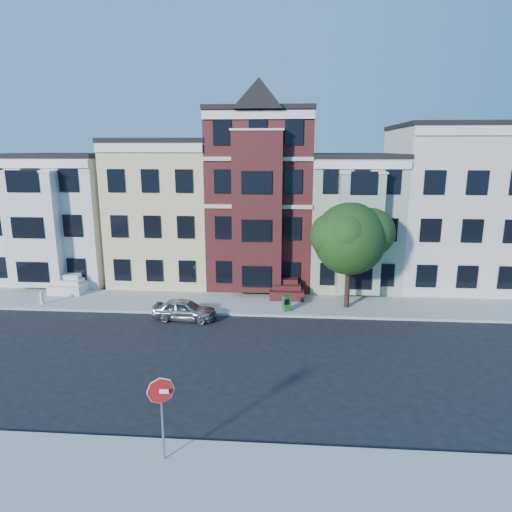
# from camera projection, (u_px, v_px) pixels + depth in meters

# --- Properties ---
(ground) EXTENTS (120.00, 120.00, 0.00)m
(ground) POSITION_uv_depth(u_px,v_px,m) (242.00, 363.00, 20.98)
(ground) COLOR black
(far_sidewalk) EXTENTS (60.00, 4.00, 0.15)m
(far_sidewalk) POSITION_uv_depth(u_px,v_px,m) (255.00, 304.00, 28.72)
(far_sidewalk) COLOR #9E9B93
(far_sidewalk) RESTS_ON ground
(near_sidewalk) EXTENTS (60.00, 4.00, 0.15)m
(near_sidewalk) POSITION_uv_depth(u_px,v_px,m) (213.00, 486.00, 13.19)
(near_sidewalk) COLOR #9E9B93
(near_sidewalk) RESTS_ON ground
(house_white) EXTENTS (8.00, 9.00, 9.00)m
(house_white) POSITION_uv_depth(u_px,v_px,m) (68.00, 217.00, 35.13)
(house_white) COLOR silver
(house_white) RESTS_ON ground
(house_yellow) EXTENTS (7.00, 9.00, 10.00)m
(house_yellow) POSITION_uv_depth(u_px,v_px,m) (170.00, 212.00, 34.42)
(house_yellow) COLOR #D7C589
(house_yellow) RESTS_ON ground
(house_brown) EXTENTS (7.00, 9.00, 12.00)m
(house_brown) POSITION_uv_depth(u_px,v_px,m) (262.00, 199.00, 33.68)
(house_brown) COLOR #401616
(house_brown) RESTS_ON ground
(house_green) EXTENTS (6.00, 9.00, 9.00)m
(house_green) POSITION_uv_depth(u_px,v_px,m) (350.00, 220.00, 33.55)
(house_green) COLOR #97A58A
(house_green) RESTS_ON ground
(house_cream) EXTENTS (8.00, 9.00, 11.00)m
(house_cream) POSITION_uv_depth(u_px,v_px,m) (449.00, 208.00, 32.80)
(house_cream) COLOR beige
(house_cream) RESTS_ON ground
(street_tree) EXTENTS (8.84, 8.84, 7.93)m
(street_tree) POSITION_uv_depth(u_px,v_px,m) (349.00, 244.00, 27.11)
(street_tree) COLOR #26491C
(street_tree) RESTS_ON far_sidewalk
(parked_car) EXTENTS (3.71, 1.73, 1.23)m
(parked_car) POSITION_uv_depth(u_px,v_px,m) (184.00, 310.00, 26.17)
(parked_car) COLOR #95999E
(parked_car) RESTS_ON ground
(newspaper_box) EXTENTS (0.55, 0.53, 0.96)m
(newspaper_box) POSITION_uv_depth(u_px,v_px,m) (287.00, 303.00, 27.21)
(newspaper_box) COLOR #206221
(newspaper_box) RESTS_ON far_sidewalk
(fire_hydrant) EXTENTS (0.28, 0.28, 0.67)m
(fire_hydrant) POSITION_uv_depth(u_px,v_px,m) (42.00, 299.00, 28.41)
(fire_hydrant) COLOR beige
(fire_hydrant) RESTS_ON far_sidewalk
(stop_sign) EXTENTS (0.87, 0.16, 3.15)m
(stop_sign) POSITION_uv_depth(u_px,v_px,m) (162.00, 414.00, 13.90)
(stop_sign) COLOR red
(stop_sign) RESTS_ON near_sidewalk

